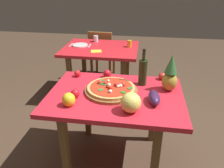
{
  "coord_description": "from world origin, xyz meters",
  "views": [
    {
      "loc": [
        0.22,
        -1.66,
        1.69
      ],
      "look_at": [
        -0.04,
        0.08,
        0.81
      ],
      "focal_mm": 35.5,
      "sensor_mm": 36.0,
      "label": 1
    }
  ],
  "objects_px": {
    "pizza": "(111,88)",
    "melon": "(131,102)",
    "drinking_glass_juice": "(130,44)",
    "dinner_plate": "(80,45)",
    "tomato_at_corner": "(75,94)",
    "display_table": "(115,104)",
    "eggplant": "(154,98)",
    "drinking_glass_water": "(96,39)",
    "knife_utensil": "(90,46)",
    "background_table": "(101,55)",
    "dining_chair": "(102,52)",
    "tomato_by_bottle": "(162,76)",
    "tomato_beside_pepper": "(77,73)",
    "bell_pepper": "(69,100)",
    "wine_bottle": "(143,72)",
    "tomato_near_board": "(107,74)",
    "napkin_folded": "(96,51)",
    "pizza_board": "(111,90)",
    "fork_utensil": "(71,45)",
    "pineapple_left": "(170,75)"
  },
  "relations": [
    {
      "from": "pizza",
      "to": "fork_utensil",
      "type": "bearing_deg",
      "value": 121.36
    },
    {
      "from": "dining_chair",
      "to": "pizza",
      "type": "xyz_separation_m",
      "value": [
        0.46,
        -1.91,
        0.32
      ]
    },
    {
      "from": "dinner_plate",
      "to": "dining_chair",
      "type": "bearing_deg",
      "value": 71.67
    },
    {
      "from": "tomato_at_corner",
      "to": "drinking_glass_juice",
      "type": "xyz_separation_m",
      "value": [
        0.33,
        1.5,
        0.01
      ]
    },
    {
      "from": "tomato_beside_pepper",
      "to": "pizza_board",
      "type": "bearing_deg",
      "value": -34.73
    },
    {
      "from": "tomato_at_corner",
      "to": "knife_utensil",
      "type": "distance_m",
      "value": 1.48
    },
    {
      "from": "pizza_board",
      "to": "bell_pepper",
      "type": "distance_m",
      "value": 0.4
    },
    {
      "from": "drinking_glass_water",
      "to": "napkin_folded",
      "type": "height_order",
      "value": "drinking_glass_water"
    },
    {
      "from": "display_table",
      "to": "tomato_by_bottle",
      "type": "height_order",
      "value": "tomato_by_bottle"
    },
    {
      "from": "background_table",
      "to": "napkin_folded",
      "type": "height_order",
      "value": "napkin_folded"
    },
    {
      "from": "dining_chair",
      "to": "napkin_folded",
      "type": "height_order",
      "value": "dining_chair"
    },
    {
      "from": "pizza",
      "to": "melon",
      "type": "relative_size",
      "value": 2.69
    },
    {
      "from": "drinking_glass_juice",
      "to": "dinner_plate",
      "type": "height_order",
      "value": "drinking_glass_juice"
    },
    {
      "from": "fork_utensil",
      "to": "knife_utensil",
      "type": "relative_size",
      "value": 1.0
    },
    {
      "from": "tomato_near_board",
      "to": "melon",
      "type": "bearing_deg",
      "value": -64.45
    },
    {
      "from": "eggplant",
      "to": "drinking_glass_water",
      "type": "bearing_deg",
      "value": 116.69
    },
    {
      "from": "drinking_glass_juice",
      "to": "fork_utensil",
      "type": "height_order",
      "value": "drinking_glass_juice"
    },
    {
      "from": "display_table",
      "to": "pizza_board",
      "type": "height_order",
      "value": "pizza_board"
    },
    {
      "from": "tomato_beside_pepper",
      "to": "dinner_plate",
      "type": "bearing_deg",
      "value": 104.7
    },
    {
      "from": "drinking_glass_water",
      "to": "knife_utensil",
      "type": "height_order",
      "value": "drinking_glass_water"
    },
    {
      "from": "tomato_near_board",
      "to": "dining_chair",
      "type": "bearing_deg",
      "value": 103.08
    },
    {
      "from": "tomato_beside_pepper",
      "to": "background_table",
      "type": "bearing_deg",
      "value": 87.98
    },
    {
      "from": "display_table",
      "to": "dinner_plate",
      "type": "bearing_deg",
      "value": 117.53
    },
    {
      "from": "knife_utensil",
      "to": "tomato_beside_pepper",
      "type": "bearing_deg",
      "value": -85.62
    },
    {
      "from": "display_table",
      "to": "eggplant",
      "type": "height_order",
      "value": "eggplant"
    },
    {
      "from": "background_table",
      "to": "tomato_at_corner",
      "type": "height_order",
      "value": "tomato_at_corner"
    },
    {
      "from": "pizza_board",
      "to": "fork_utensil",
      "type": "distance_m",
      "value": 1.53
    },
    {
      "from": "drinking_glass_water",
      "to": "knife_utensil",
      "type": "distance_m",
      "value": 0.24
    },
    {
      "from": "pizza_board",
      "to": "tomato_near_board",
      "type": "height_order",
      "value": "tomato_near_board"
    },
    {
      "from": "pizza_board",
      "to": "pizza",
      "type": "bearing_deg",
      "value": 52.62
    },
    {
      "from": "tomato_at_corner",
      "to": "fork_utensil",
      "type": "distance_m",
      "value": 1.55
    },
    {
      "from": "tomato_beside_pepper",
      "to": "drinking_glass_water",
      "type": "relative_size",
      "value": 0.72
    },
    {
      "from": "background_table",
      "to": "melon",
      "type": "xyz_separation_m",
      "value": [
        0.54,
        -1.56,
        0.19
      ]
    },
    {
      "from": "pizza_board",
      "to": "pineapple_left",
      "type": "relative_size",
      "value": 1.39
    },
    {
      "from": "melon",
      "to": "tomato_at_corner",
      "type": "bearing_deg",
      "value": 163.35
    },
    {
      "from": "melon",
      "to": "bell_pepper",
      "type": "bearing_deg",
      "value": 178.41
    },
    {
      "from": "dining_chair",
      "to": "tomato_by_bottle",
      "type": "distance_m",
      "value": 1.86
    },
    {
      "from": "display_table",
      "to": "bell_pepper",
      "type": "distance_m",
      "value": 0.44
    },
    {
      "from": "tomato_near_board",
      "to": "tomato_by_bottle",
      "type": "bearing_deg",
      "value": 3.22
    },
    {
      "from": "tomato_beside_pepper",
      "to": "pizza",
      "type": "bearing_deg",
      "value": -34.63
    },
    {
      "from": "dining_chair",
      "to": "knife_utensil",
      "type": "distance_m",
      "value": 0.66
    },
    {
      "from": "pizza",
      "to": "tomato_by_bottle",
      "type": "height_order",
      "value": "pizza"
    },
    {
      "from": "pizza_board",
      "to": "melon",
      "type": "xyz_separation_m",
      "value": [
        0.19,
        -0.29,
        0.07
      ]
    },
    {
      "from": "dining_chair",
      "to": "knife_utensil",
      "type": "bearing_deg",
      "value": 88.22
    },
    {
      "from": "fork_utensil",
      "to": "background_table",
      "type": "bearing_deg",
      "value": -6.14
    },
    {
      "from": "tomato_near_board",
      "to": "knife_utensil",
      "type": "height_order",
      "value": "tomato_near_board"
    },
    {
      "from": "wine_bottle",
      "to": "knife_utensil",
      "type": "xyz_separation_m",
      "value": [
        -0.78,
        1.13,
        -0.13
      ]
    },
    {
      "from": "wine_bottle",
      "to": "drinking_glass_water",
      "type": "relative_size",
      "value": 3.67
    },
    {
      "from": "tomato_beside_pepper",
      "to": "drinking_glass_juice",
      "type": "relative_size",
      "value": 0.72
    },
    {
      "from": "dining_chair",
      "to": "tomato_by_bottle",
      "type": "bearing_deg",
      "value": 123.68
    }
  ]
}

